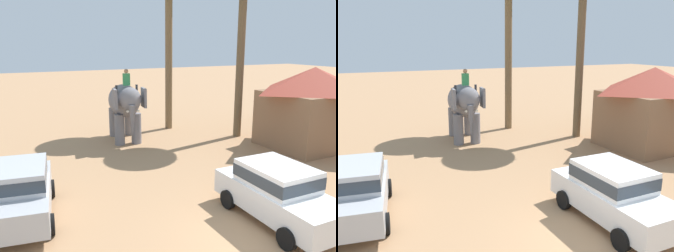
# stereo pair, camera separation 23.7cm
# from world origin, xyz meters

# --- Properties ---
(ground_plane) EXTENTS (120.00, 120.00, 0.00)m
(ground_plane) POSITION_xyz_m (0.00, 0.00, 0.00)
(ground_plane) COLOR tan
(car_sedan_foreground) EXTENTS (1.89, 4.11, 1.70)m
(car_sedan_foreground) POSITION_xyz_m (1.09, 0.56, 0.93)
(car_sedan_foreground) COLOR white
(car_sedan_foreground) RESTS_ON ground
(car_parked_far_side) EXTENTS (2.30, 4.30, 1.70)m
(car_parked_far_side) POSITION_xyz_m (-5.73, 3.94, 0.93)
(car_parked_far_side) COLOR #B7BABF
(car_parked_far_side) RESTS_ON ground
(elephant_with_mahout) EXTENTS (2.05, 3.98, 3.88)m
(elephant_with_mahout) POSITION_xyz_m (-0.11, 10.71, 1.99)
(elephant_with_mahout) COLOR slate
(elephant_with_mahout) RESTS_ON ground
(roadside_hut) EXTENTS (5.10, 4.31, 4.00)m
(roadside_hut) POSITION_xyz_m (8.03, 5.72, 2.12)
(roadside_hut) COLOR #8C6647
(roadside_hut) RESTS_ON ground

